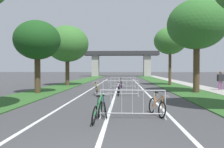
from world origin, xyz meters
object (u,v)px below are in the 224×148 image
bicycle_yellow_3 (97,90)px  tree_right_maple_mid (197,25)px  crowd_barrier_third (123,83)px  crowd_barrier_second (121,88)px  bicycle_teal_4 (105,107)px  bicycle_black_5 (121,84)px  crowd_barrier_nearest (132,104)px  tree_left_cypress_far (67,44)px  tree_right_pine_near (170,41)px  bicycle_orange_2 (157,107)px  bicycle_green_6 (98,111)px  bicycle_purple_1 (119,90)px  pedestrian_waiting (220,79)px  bicycle_silver_0 (119,84)px  tree_left_pine_far (37,41)px

bicycle_yellow_3 → tree_right_maple_mid: bearing=8.4°
crowd_barrier_third → crowd_barrier_second: bearing=-91.2°
bicycle_teal_4 → tree_right_maple_mid: bearing=46.6°
bicycle_black_5 → crowd_barrier_nearest: bearing=96.8°
crowd_barrier_nearest → bicycle_black_5: bearing=92.4°
tree_left_cypress_far → bicycle_black_5: (5.95, -3.03, -4.22)m
tree_right_maple_mid → bicycle_yellow_3: bearing=-166.4°
crowd_barrier_third → bicycle_teal_4: 13.09m
tree_left_cypress_far → tree_right_maple_mid: bearing=-31.2°
crowd_barrier_nearest → tree_right_pine_near: bearing=74.0°
bicycle_orange_2 → bicycle_yellow_3: size_ratio=0.92×
tree_right_pine_near → bicycle_black_5: bearing=-144.9°
tree_left_cypress_far → bicycle_green_6: size_ratio=3.92×
bicycle_purple_1 → bicycle_orange_2: bicycle_purple_1 is taller
tree_right_maple_mid → pedestrian_waiting: bearing=35.1°
bicycle_orange_2 → bicycle_black_5: 12.69m
crowd_barrier_third → bicycle_silver_0: size_ratio=1.45×
tree_right_pine_near → bicycle_purple_1: 12.10m
crowd_barrier_second → bicycle_green_6: size_ratio=1.44×
bicycle_purple_1 → pedestrian_waiting: (8.45, 3.71, 0.65)m
bicycle_green_6 → tree_left_cypress_far: bearing=112.1°
bicycle_silver_0 → pedestrian_waiting: size_ratio=1.03×
tree_right_pine_near → bicycle_silver_0: 7.77m
bicycle_orange_2 → tree_left_pine_far: bearing=-58.7°
tree_left_pine_far → tree_right_maple_mid: size_ratio=0.76×
tree_right_maple_mid → bicycle_orange_2: 10.69m
bicycle_purple_1 → pedestrian_waiting: 9.25m
tree_right_pine_near → pedestrian_waiting: tree_right_pine_near is taller
bicycle_teal_4 → tree_right_pine_near: bearing=62.9°
crowd_barrier_nearest → pedestrian_waiting: bearing=54.5°
crowd_barrier_second → pedestrian_waiting: bearing=26.5°
tree_left_cypress_far → bicycle_yellow_3: tree_left_cypress_far is taller
tree_left_pine_far → crowd_barrier_third: size_ratio=2.21×
tree_right_pine_near → crowd_barrier_nearest: tree_right_pine_near is taller
bicycle_black_5 → bicycle_green_6: 13.73m
crowd_barrier_nearest → bicycle_purple_1: size_ratio=1.45×
tree_right_maple_mid → tree_right_pine_near: size_ratio=1.09×
bicycle_yellow_3 → bicycle_black_5: bearing=69.1°
bicycle_black_5 → tree_right_maple_mid: bearing=149.2°
crowd_barrier_third → bicycle_purple_1: bearing=-92.6°
tree_left_pine_far → bicycle_yellow_3: (4.49, -0.77, -3.55)m
bicycle_black_5 → crowd_barrier_second: bearing=94.7°
crowd_barrier_nearest → bicycle_green_6: 1.36m
crowd_barrier_second → bicycle_purple_1: bearing=109.5°
tree_right_maple_mid → bicycle_silver_0: 9.11m
bicycle_green_6 → bicycle_purple_1: bearing=90.5°
tree_left_pine_far → crowd_barrier_second: bearing=-11.8°
bicycle_green_6 → bicycle_black_5: bearing=91.8°
bicycle_purple_1 → bicycle_yellow_3: bearing=-8.9°
tree_left_cypress_far → bicycle_green_6: tree_left_cypress_far is taller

